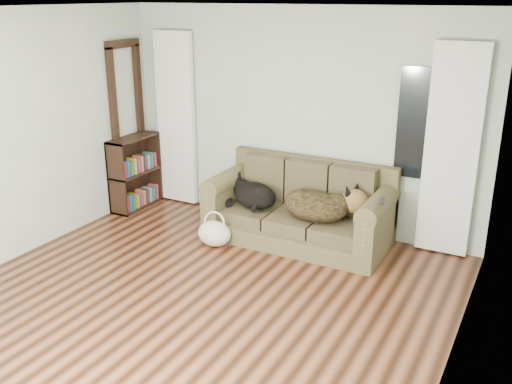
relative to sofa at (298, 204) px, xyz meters
The scene contains 14 objects.
floor 2.04m from the sofa, 97.92° to the right, with size 5.00×5.00×0.00m, color black.
ceiling 2.93m from the sofa, 97.92° to the right, with size 5.00×5.00×0.00m, color white.
wall_back 1.04m from the sofa, 117.63° to the left, with size 4.50×0.04×2.60m, color beige.
wall_right 2.92m from the sofa, 45.00° to the right, with size 0.04×5.00×2.60m, color beige.
curtain_left 2.14m from the sofa, 167.30° to the left, with size 0.55×0.08×2.25m, color silver.
curtain_right 1.74m from the sofa, 16.27° to the left, with size 0.55×0.08×2.25m, color silver.
window_pane 1.59m from the sofa, 22.84° to the left, with size 0.50×0.03×1.20m, color black.
door_casing 2.55m from the sofa, behind, with size 0.07×0.60×2.10m, color black.
sofa is the anchor object (origin of this frame).
dog_black_lab 0.58m from the sofa, behind, with size 0.65×0.46×0.28m, color black.
dog_shepherd 0.31m from the sofa, 12.93° to the right, with size 0.77×0.54×0.34m, color black.
tv_remote 1.06m from the sofa, 10.40° to the right, with size 0.05×0.17×0.02m, color black.
tote_bag 1.00m from the sofa, 143.91° to the right, with size 0.40×0.31×0.29m, color beige.
bookshelf 2.37m from the sofa, behind, with size 0.29×0.76×0.95m, color black.
Camera 1 is at (2.70, -3.60, 2.72)m, focal length 40.00 mm.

